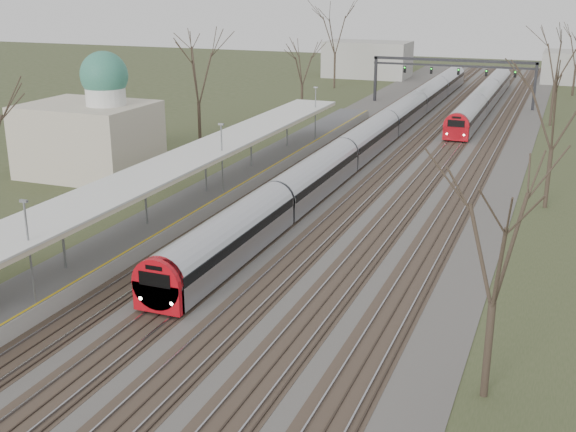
# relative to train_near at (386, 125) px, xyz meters

# --- Properties ---
(track_bed) EXTENTS (24.00, 160.00, 0.22)m
(track_bed) POSITION_rel_train_near_xyz_m (2.76, -6.18, -1.42)
(track_bed) COLOR #474442
(track_bed) RESTS_ON ground
(platform) EXTENTS (3.50, 69.00, 1.00)m
(platform) POSITION_rel_train_near_xyz_m (-6.55, -23.68, -0.98)
(platform) COLOR #9E9B93
(platform) RESTS_ON ground
(canopy) EXTENTS (4.10, 50.00, 3.11)m
(canopy) POSITION_rel_train_near_xyz_m (-6.55, -28.19, 2.45)
(canopy) COLOR slate
(canopy) RESTS_ON platform
(dome_building) EXTENTS (10.00, 8.00, 10.30)m
(dome_building) POSITION_rel_train_near_xyz_m (-19.21, -23.18, 2.24)
(dome_building) COLOR #C1B5A0
(dome_building) RESTS_ON ground
(signal_gantry) EXTENTS (21.00, 0.59, 6.08)m
(signal_gantry) POSITION_rel_train_near_xyz_m (2.79, 23.81, 3.43)
(signal_gantry) COLOR black
(signal_gantry) RESTS_ON ground
(tree_west_far) EXTENTS (5.50, 5.50, 11.33)m
(tree_west_far) POSITION_rel_train_near_xyz_m (-14.50, -13.18, 6.54)
(tree_west_far) COLOR #2D231C
(tree_west_far) RESTS_ON ground
(tree_east_near) EXTENTS (4.50, 4.50, 9.27)m
(tree_east_near) POSITION_rel_train_near_xyz_m (15.50, -46.18, 5.08)
(tree_east_near) COLOR #2D231C
(tree_east_near) RESTS_ON ground
(tree_east_far) EXTENTS (5.00, 5.00, 10.30)m
(tree_east_far) POSITION_rel_train_near_xyz_m (16.50, -19.18, 5.81)
(tree_east_far) COLOR #2D231C
(tree_east_far) RESTS_ON ground
(train_near) EXTENTS (2.62, 90.21, 3.05)m
(train_near) POSITION_rel_train_near_xyz_m (0.00, 0.00, 0.00)
(train_near) COLOR #B5B8C0
(train_near) RESTS_ON ground
(train_far) EXTENTS (2.62, 45.21, 3.05)m
(train_far) POSITION_rel_train_near_xyz_m (7.00, 22.86, 0.00)
(train_far) COLOR #B5B8C0
(train_far) RESTS_ON ground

